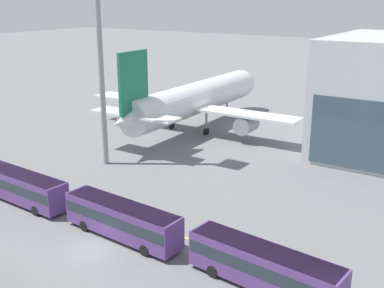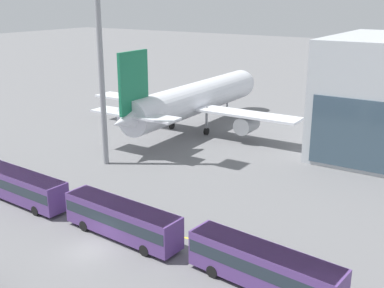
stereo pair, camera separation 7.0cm
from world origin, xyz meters
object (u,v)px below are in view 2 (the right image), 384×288
(airliner_at_gate_near, at_px, (192,100))
(shuttle_bus_3, at_px, (263,265))
(shuttle_bus_2, at_px, (122,218))
(shuttle_bus_1, at_px, (21,185))
(floodlight_mast, at_px, (98,5))

(airliner_at_gate_near, xyz_separation_m, shuttle_bus_3, (28.37, -33.73, -3.10))
(airliner_at_gate_near, xyz_separation_m, shuttle_bus_2, (14.46, -33.49, -3.10))
(shuttle_bus_1, height_order, floodlight_mast, floodlight_mast)
(floodlight_mast, bearing_deg, airliner_at_gate_near, 88.40)
(floodlight_mast, bearing_deg, shuttle_bus_2, -43.12)
(airliner_at_gate_near, height_order, floodlight_mast, floodlight_mast)
(shuttle_bus_1, relative_size, floodlight_mast, 0.41)
(shuttle_bus_1, relative_size, shuttle_bus_3, 0.99)
(airliner_at_gate_near, distance_m, shuttle_bus_2, 36.61)
(airliner_at_gate_near, height_order, shuttle_bus_1, airliner_at_gate_near)
(shuttle_bus_1, bearing_deg, shuttle_bus_3, 2.05)
(airliner_at_gate_near, height_order, shuttle_bus_3, airliner_at_gate_near)
(shuttle_bus_1, xyz_separation_m, shuttle_bus_2, (13.90, -0.13, 0.00))
(airliner_at_gate_near, relative_size, shuttle_bus_3, 3.13)
(shuttle_bus_3, height_order, floodlight_mast, floodlight_mast)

